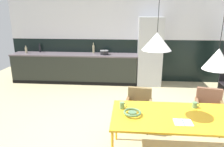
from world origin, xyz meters
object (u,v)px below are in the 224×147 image
at_px(open_book, 183,122).
at_px(bottle_vinegar_dark, 40,48).
at_px(dining_table, 180,118).
at_px(fruit_bowl, 132,113).
at_px(armchair_far_side, 209,105).
at_px(armchair_corner_seat, 139,103).
at_px(bottle_wine_green, 26,50).
at_px(mug_dark_espresso, 122,105).
at_px(pendant_lamp_over_table_near, 157,41).
at_px(refrigerator_column, 150,52).
at_px(cooking_pot, 104,52).
at_px(bottle_spice_small, 94,49).
at_px(pendant_lamp_over_table_far, 218,59).
at_px(mug_short_terracotta, 195,105).

bearing_deg(open_book, bottle_vinegar_dark, 132.76).
relative_size(dining_table, fruit_bowl, 7.53).
relative_size(armchair_far_side, armchair_corner_seat, 1.03).
xyz_separation_m(bottle_wine_green, bottle_vinegar_dark, (0.37, 0.19, 0.02)).
distance_m(armchair_corner_seat, mug_dark_espresso, 0.87).
height_order(fruit_bowl, mug_dark_espresso, mug_dark_espresso).
height_order(bottle_wine_green, pendant_lamp_over_table_near, pendant_lamp_over_table_near).
xyz_separation_m(refrigerator_column, fruit_bowl, (-0.56, -3.57, -0.25)).
bearing_deg(cooking_pot, fruit_bowl, -76.84).
height_order(bottle_spice_small, pendant_lamp_over_table_near, pendant_lamp_over_table_near).
height_order(refrigerator_column, dining_table, refrigerator_column).
bearing_deg(dining_table, open_book, -91.72).
relative_size(mug_dark_espresso, bottle_spice_small, 0.37).
relative_size(fruit_bowl, bottle_vinegar_dark, 0.94).
relative_size(refrigerator_column, cooking_pot, 8.04).
bearing_deg(armchair_corner_seat, pendant_lamp_over_table_far, 142.77).
height_order(bottle_wine_green, pendant_lamp_over_table_far, pendant_lamp_over_table_far).
distance_m(mug_short_terracotta, mug_dark_espresso, 1.14).
bearing_deg(cooking_pot, bottle_wine_green, 178.73).
xyz_separation_m(armchair_far_side, pendant_lamp_over_table_near, (-1.16, -0.94, 1.31)).
distance_m(bottle_wine_green, pendant_lamp_over_table_far, 5.73).
distance_m(armchair_corner_seat, mug_short_terracotta, 1.09).
relative_size(refrigerator_column, pendant_lamp_over_table_near, 2.17).
height_order(dining_table, pendant_lamp_over_table_near, pendant_lamp_over_table_near).
xyz_separation_m(mug_short_terracotta, bottle_vinegar_dark, (-3.94, 3.45, 0.25)).
bearing_deg(bottle_wine_green, fruit_bowl, -47.06).
bearing_deg(dining_table, bottle_vinegar_dark, 134.34).
xyz_separation_m(armchair_corner_seat, fruit_bowl, (-0.14, -0.96, 0.28)).
bearing_deg(pendant_lamp_over_table_far, pendant_lamp_over_table_near, 177.38).
height_order(bottle_vinegar_dark, pendant_lamp_over_table_far, pendant_lamp_over_table_far).
height_order(fruit_bowl, mug_short_terracotta, mug_short_terracotta).
height_order(open_book, bottle_wine_green, bottle_wine_green).
xyz_separation_m(pendant_lamp_over_table_near, pendant_lamp_over_table_far, (0.79, -0.04, -0.21)).
distance_m(armchair_corner_seat, fruit_bowl, 1.01).
distance_m(armchair_far_side, mug_short_terracotta, 0.85).
xyz_separation_m(bottle_wine_green, pendant_lamp_over_table_near, (3.63, -3.55, 0.80)).
bearing_deg(pendant_lamp_over_table_far, bottle_wine_green, 140.96).
distance_m(mug_short_terracotta, bottle_spice_small, 4.06).
xyz_separation_m(armchair_far_side, bottle_wine_green, (-4.79, 2.61, 0.51)).
relative_size(open_book, bottle_spice_small, 0.73).
distance_m(mug_short_terracotta, bottle_wine_green, 5.41).
height_order(armchair_corner_seat, pendant_lamp_over_table_near, pendant_lamp_over_table_near).
bearing_deg(armchair_corner_seat, fruit_bowl, 89.72).
distance_m(fruit_bowl, bottle_wine_green, 4.90).
height_order(fruit_bowl, pendant_lamp_over_table_near, pendant_lamp_over_table_near).
xyz_separation_m(armchair_corner_seat, pendant_lamp_over_table_near, (0.15, -0.93, 1.32)).
height_order(armchair_far_side, armchair_corner_seat, armchair_far_side).
height_order(bottle_vinegar_dark, bottle_spice_small, bottle_spice_small).
xyz_separation_m(armchair_far_side, mug_short_terracotta, (-0.47, -0.65, 0.28)).
bearing_deg(mug_dark_espresso, pendant_lamp_over_table_near, -20.59).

